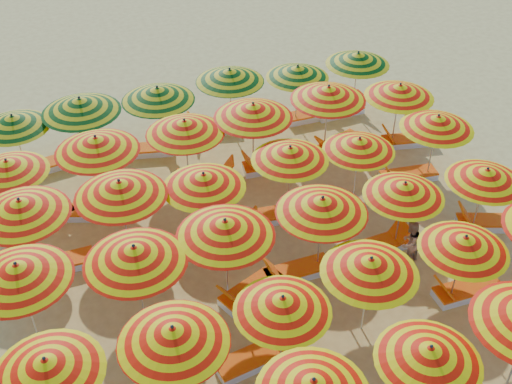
% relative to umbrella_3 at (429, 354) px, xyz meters
% --- Properties ---
extents(ground, '(120.00, 120.00, 0.00)m').
position_rel_umbrella_3_xyz_m(ground, '(-1.15, 5.64, -1.91)').
color(ground, '#E5C866').
rests_on(ground, ground).
extents(umbrella_3, '(2.48, 2.48, 2.17)m').
position_rel_umbrella_3_xyz_m(umbrella_3, '(0.00, 0.00, 0.00)').
color(umbrella_3, silver).
rests_on(umbrella_3, ground).
extents(umbrella_6, '(2.76, 2.76, 2.24)m').
position_rel_umbrella_3_xyz_m(umbrella_6, '(-6.71, 2.17, 0.06)').
color(umbrella_6, silver).
rests_on(umbrella_6, ground).
extents(umbrella_7, '(2.37, 2.37, 2.33)m').
position_rel_umbrella_3_xyz_m(umbrella_7, '(-4.38, 1.99, 0.14)').
color(umbrella_7, silver).
rests_on(umbrella_7, ground).
extents(umbrella_8, '(2.48, 2.48, 2.16)m').
position_rel_umbrella_3_xyz_m(umbrella_8, '(-2.09, 2.12, -0.01)').
color(umbrella_8, silver).
rests_on(umbrella_8, ground).
extents(umbrella_9, '(2.23, 2.23, 2.28)m').
position_rel_umbrella_3_xyz_m(umbrella_9, '(0.05, 2.38, 0.09)').
color(umbrella_9, silver).
rests_on(umbrella_9, ground).
extents(umbrella_10, '(2.29, 2.29, 2.17)m').
position_rel_umbrella_3_xyz_m(umbrella_10, '(2.42, 2.35, 0.00)').
color(umbrella_10, silver).
rests_on(umbrella_10, ground).
extents(umbrella_12, '(2.96, 2.96, 2.41)m').
position_rel_umbrella_3_xyz_m(umbrella_12, '(-7.00, 4.70, 0.20)').
color(umbrella_12, silver).
rests_on(umbrella_12, ground).
extents(umbrella_13, '(2.72, 2.72, 2.43)m').
position_rel_umbrella_3_xyz_m(umbrella_13, '(-4.60, 4.35, 0.22)').
color(umbrella_13, silver).
rests_on(umbrella_13, ground).
extents(umbrella_14, '(2.70, 2.70, 2.43)m').
position_rel_umbrella_3_xyz_m(umbrella_14, '(-2.51, 4.48, 0.23)').
color(umbrella_14, silver).
rests_on(umbrella_14, ground).
extents(umbrella_15, '(2.55, 2.55, 2.37)m').
position_rel_umbrella_3_xyz_m(umbrella_15, '(-0.09, 4.51, 0.18)').
color(umbrella_15, silver).
rests_on(umbrella_15, ground).
extents(umbrella_16, '(2.55, 2.55, 2.17)m').
position_rel_umbrella_3_xyz_m(umbrella_16, '(2.19, 4.56, -0.00)').
color(umbrella_16, silver).
rests_on(umbrella_16, ground).
extents(umbrella_17, '(2.20, 2.20, 2.16)m').
position_rel_umbrella_3_xyz_m(umbrella_17, '(4.48, 4.35, -0.01)').
color(umbrella_17, silver).
rests_on(umbrella_17, ground).
extents(umbrella_18, '(3.02, 3.02, 2.43)m').
position_rel_umbrella_3_xyz_m(umbrella_18, '(-6.77, 6.87, 0.22)').
color(umbrella_18, silver).
rests_on(umbrella_18, ground).
extents(umbrella_19, '(2.48, 2.48, 2.44)m').
position_rel_umbrella_3_xyz_m(umbrella_19, '(-4.45, 6.76, 0.23)').
color(umbrella_19, silver).
rests_on(umbrella_19, ground).
extents(umbrella_20, '(2.51, 2.51, 2.26)m').
position_rel_umbrella_3_xyz_m(umbrella_20, '(-2.40, 6.56, 0.08)').
color(umbrella_20, silver).
rests_on(umbrella_20, ground).
extents(umbrella_21, '(2.79, 2.79, 2.23)m').
position_rel_umbrella_3_xyz_m(umbrella_21, '(0.12, 6.95, 0.05)').
color(umbrella_21, silver).
rests_on(umbrella_21, ground).
extents(umbrella_22, '(2.66, 2.66, 2.14)m').
position_rel_umbrella_3_xyz_m(umbrella_22, '(2.12, 6.80, -0.03)').
color(umbrella_22, silver).
rests_on(umbrella_22, ground).
extents(umbrella_23, '(2.72, 2.72, 2.26)m').
position_rel_umbrella_3_xyz_m(umbrella_23, '(4.68, 6.90, 0.07)').
color(umbrella_23, silver).
rests_on(umbrella_23, ground).
extents(umbrella_24, '(2.51, 2.51, 2.21)m').
position_rel_umbrella_3_xyz_m(umbrella_24, '(-6.98, 8.98, 0.03)').
color(umbrella_24, silver).
rests_on(umbrella_24, ground).
extents(umbrella_25, '(2.89, 2.89, 2.44)m').
position_rel_umbrella_3_xyz_m(umbrella_25, '(-4.66, 8.93, 0.23)').
color(umbrella_25, silver).
rests_on(umbrella_25, ground).
extents(umbrella_26, '(2.34, 2.34, 2.38)m').
position_rel_umbrella_3_xyz_m(umbrella_26, '(-2.20, 9.02, 0.18)').
color(umbrella_26, silver).
rests_on(umbrella_26, ground).
extents(umbrella_27, '(3.06, 3.06, 2.46)m').
position_rel_umbrella_3_xyz_m(umbrella_27, '(-0.15, 9.06, 0.25)').
color(umbrella_27, silver).
rests_on(umbrella_27, ground).
extents(umbrella_28, '(3.01, 3.01, 2.45)m').
position_rel_umbrella_3_xyz_m(umbrella_28, '(2.35, 9.26, 0.24)').
color(umbrella_28, silver).
rests_on(umbrella_28, ground).
extents(umbrella_29, '(2.82, 2.82, 2.29)m').
position_rel_umbrella_3_xyz_m(umbrella_29, '(4.58, 8.85, 0.10)').
color(umbrella_29, silver).
rests_on(umbrella_29, ground).
extents(umbrella_30, '(2.57, 2.57, 2.19)m').
position_rel_umbrella_3_xyz_m(umbrella_30, '(-6.69, 11.30, 0.01)').
color(umbrella_30, silver).
rests_on(umbrella_30, ground).
extents(umbrella_31, '(2.58, 2.58, 2.47)m').
position_rel_umbrella_3_xyz_m(umbrella_31, '(-4.76, 11.12, 0.26)').
color(umbrella_31, silver).
rests_on(umbrella_31, ground).
extents(umbrella_32, '(2.61, 2.61, 2.38)m').
position_rel_umbrella_3_xyz_m(umbrella_32, '(-2.46, 11.13, 0.18)').
color(umbrella_32, silver).
rests_on(umbrella_32, ground).
extents(umbrella_33, '(2.62, 2.62, 2.34)m').
position_rel_umbrella_3_xyz_m(umbrella_33, '(-0.02, 11.55, 0.15)').
color(umbrella_33, silver).
rests_on(umbrella_33, ground).
extents(umbrella_34, '(2.71, 2.71, 2.20)m').
position_rel_umbrella_3_xyz_m(umbrella_34, '(2.21, 11.25, 0.02)').
color(umbrella_34, silver).
rests_on(umbrella_34, ground).
extents(umbrella_35, '(2.30, 2.30, 2.29)m').
position_rel_umbrella_3_xyz_m(umbrella_35, '(4.42, 11.28, 0.10)').
color(umbrella_35, silver).
rests_on(umbrella_35, ground).
extents(lounger_6, '(1.80, 0.82, 0.69)m').
position_rel_umbrella_3_xyz_m(lounger_6, '(-2.59, 2.34, -1.76)').
color(lounger_6, white).
rests_on(lounger_6, ground).
extents(lounger_7, '(1.74, 0.61, 0.69)m').
position_rel_umbrella_3_xyz_m(lounger_7, '(2.92, 2.43, -1.76)').
color(lounger_7, white).
rests_on(lounger_7, ground).
extents(lounger_8, '(1.82, 1.18, 0.69)m').
position_rel_umbrella_3_xyz_m(lounger_8, '(-2.01, 4.26, -1.76)').
color(lounger_8, white).
rests_on(lounger_8, ground).
extents(lounger_9, '(1.74, 0.60, 0.69)m').
position_rel_umbrella_3_xyz_m(lounger_9, '(-0.69, 4.48, -1.76)').
color(lounger_9, white).
rests_on(lounger_9, ground).
extents(lounger_10, '(1.77, 0.69, 0.69)m').
position_rel_umbrella_3_xyz_m(lounger_10, '(1.69, 4.58, -1.76)').
color(lounger_10, white).
rests_on(lounger_10, ground).
extents(lounger_11, '(1.83, 1.16, 0.69)m').
position_rel_umbrella_3_xyz_m(lounger_11, '(4.98, 4.38, -1.76)').
color(lounger_11, white).
rests_on(lounger_11, ground).
extents(lounger_12, '(1.74, 0.59, 0.69)m').
position_rel_umbrella_3_xyz_m(lounger_12, '(-6.27, 6.85, -1.76)').
color(lounger_12, white).
rests_on(lounger_12, ground).
extents(lounger_13, '(1.83, 1.07, 0.69)m').
position_rel_umbrella_3_xyz_m(lounger_13, '(-1.80, 6.65, -1.76)').
color(lounger_13, white).
rests_on(lounger_13, ground).
extents(lounger_14, '(1.78, 0.75, 0.69)m').
position_rel_umbrella_3_xyz_m(lounger_14, '(-0.38, 6.73, -1.76)').
color(lounger_14, white).
rests_on(lounger_14, ground).
extents(lounger_15, '(1.79, 0.80, 0.69)m').
position_rel_umbrella_3_xyz_m(lounger_15, '(4.08, 7.07, -1.76)').
color(lounger_15, white).
rests_on(lounger_15, ground).
extents(lounger_16, '(1.82, 1.02, 0.69)m').
position_rel_umbrella_3_xyz_m(lounger_16, '(-6.48, 8.81, -1.76)').
color(lounger_16, white).
rests_on(lounger_16, ground).
extents(lounger_17, '(1.83, 1.14, 0.69)m').
position_rel_umbrella_3_xyz_m(lounger_17, '(-5.17, 8.67, -1.76)').
color(lounger_17, white).
rests_on(lounger_17, ground).
extents(lounger_18, '(1.83, 1.03, 0.69)m').
position_rel_umbrella_3_xyz_m(lounger_18, '(-1.60, 9.18, -1.76)').
color(lounger_18, white).
rests_on(lounger_18, ground).
extents(lounger_19, '(1.78, 0.75, 0.69)m').
position_rel_umbrella_3_xyz_m(lounger_19, '(0.36, 9.00, -1.76)').
color(lounger_19, white).
rests_on(lounger_19, ground).
extents(lounger_20, '(1.83, 1.15, 0.69)m').
position_rel_umbrella_3_xyz_m(lounger_20, '(2.85, 9.33, -1.76)').
color(lounger_20, white).
rests_on(lounger_20, ground).
extents(lounger_21, '(1.81, 0.92, 0.69)m').
position_rel_umbrella_3_xyz_m(lounger_21, '(5.08, 8.76, -1.76)').
color(lounger_21, white).
rests_on(lounger_21, ground).
extents(lounger_22, '(1.80, 0.82, 0.69)m').
position_rel_umbrella_3_xyz_m(lounger_22, '(-6.19, 11.43, -1.76)').
color(lounger_22, white).
rests_on(lounger_22, ground).
extents(lounger_23, '(1.82, 0.96, 0.69)m').
position_rel_umbrella_3_xyz_m(lounger_23, '(-2.97, 11.19, -1.76)').
color(lounger_23, white).
rests_on(lounger_23, ground).
extents(lounger_24, '(1.82, 0.96, 0.69)m').
position_rel_umbrella_3_xyz_m(lounger_24, '(-0.62, 11.72, -1.76)').
color(lounger_24, white).
rests_on(lounger_24, ground).
extents(lounger_25, '(1.74, 0.59, 0.69)m').
position_rel_umbrella_3_xyz_m(lounger_25, '(2.81, 11.31, -1.76)').
color(lounger_25, white).
rests_on(lounger_25, ground).
extents(lounger_26, '(1.76, 0.65, 0.69)m').
position_rel_umbrella_3_xyz_m(lounger_26, '(3.92, 11.22, -1.76)').
color(lounger_26, white).
rests_on(lounger_26, ground).
extents(beachgoer_b, '(0.77, 0.69, 1.30)m').
position_rel_umbrella_3_xyz_m(beachgoer_b, '(2.19, 3.96, -1.26)').
color(beachgoer_b, tan).
rests_on(beachgoer_b, ground).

